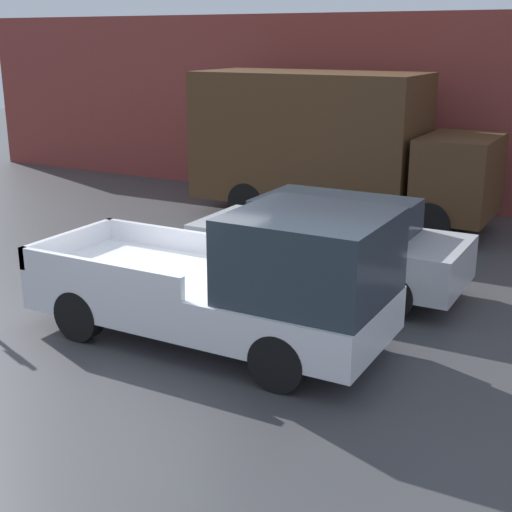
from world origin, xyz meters
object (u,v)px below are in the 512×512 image
Objects in this scene: car at (329,242)px; delivery_truck at (329,143)px; pickup_truck at (241,283)px; newspaper_box at (266,175)px.

car is 0.67× the size of delivery_truck.
pickup_truck is 0.74× the size of delivery_truck.
pickup_truck is at bearing -75.67° from delivery_truck.
car is at bearing 88.18° from pickup_truck.
delivery_truck reaches higher than pickup_truck.
pickup_truck is 10.69m from newspaper_box.
car is 8.21m from newspaper_box.
delivery_truck is 7.11× the size of newspaper_box.
pickup_truck reaches higher than newspaper_box.
pickup_truck is 5.28× the size of newspaper_box.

